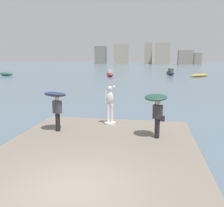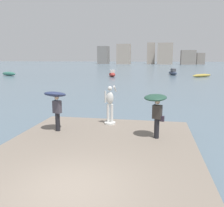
{
  "view_description": "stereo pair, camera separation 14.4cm",
  "coord_description": "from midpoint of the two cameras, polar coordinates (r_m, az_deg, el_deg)",
  "views": [
    {
      "loc": [
        2.05,
        -5.79,
        3.88
      ],
      "look_at": [
        0.0,
        6.34,
        1.55
      ],
      "focal_mm": 38.9,
      "sensor_mm": 36.0,
      "label": 1
    },
    {
      "loc": [
        2.19,
        -5.76,
        3.88
      ],
      "look_at": [
        0.0,
        6.34,
        1.55
      ],
      "focal_mm": 38.9,
      "sensor_mm": 36.0,
      "label": 2
    }
  ],
  "objects": [
    {
      "name": "onlooker_right",
      "position": [
        10.64,
        10.69,
        -0.23
      ],
      "size": [
        1.26,
        1.27,
        1.95
      ],
      "color": "black",
      "rests_on": "pier"
    },
    {
      "name": "statue_white_figure",
      "position": [
        12.78,
        -0.15,
        -0.58
      ],
      "size": [
        0.59,
        0.86,
        2.06
      ],
      "color": "silver",
      "rests_on": "pier"
    },
    {
      "name": "distant_skyline",
      "position": [
        150.91,
        8.26,
        11.25
      ],
      "size": [
        64.3,
        13.25,
        12.81
      ],
      "color": "gray",
      "rests_on": "ground"
    },
    {
      "name": "onlooker_left",
      "position": [
        11.81,
        -12.75,
        0.91
      ],
      "size": [
        1.26,
        1.27,
        1.97
      ],
      "color": "black",
      "rests_on": "pier"
    },
    {
      "name": "boat_near",
      "position": [
        57.83,
        -23.0,
        6.47
      ],
      "size": [
        4.0,
        2.12,
        0.86
      ],
      "color": "#336B5B",
      "rests_on": "ground"
    },
    {
      "name": "ground_plane",
      "position": [
        45.99,
        7.62,
        5.8
      ],
      "size": [
        400.0,
        400.0,
        0.0
      ],
      "primitive_type": "plane",
      "color": "slate"
    },
    {
      "name": "pier",
      "position": [
        9.13,
        -4.17,
        -13.08
      ],
      "size": [
        7.83,
        10.6,
        0.4
      ],
      "primitive_type": "cube",
      "color": "slate",
      "rests_on": "ground"
    },
    {
      "name": "boat_mid",
      "position": [
        50.48,
        0.11,
        6.9
      ],
      "size": [
        2.29,
        3.46,
        1.41
      ],
      "color": "#9E2D28",
      "rests_on": "ground"
    },
    {
      "name": "boat_leftward",
      "position": [
        57.16,
        14.16,
        7.06
      ],
      "size": [
        2.28,
        4.86,
        1.48
      ],
      "color": "#2D384C",
      "rests_on": "ground"
    },
    {
      "name": "boat_far",
      "position": [
        53.18,
        20.45,
        6.21
      ],
      "size": [
        4.67,
        4.11,
        0.61
      ],
      "color": "#B2993D",
      "rests_on": "ground"
    }
  ]
}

